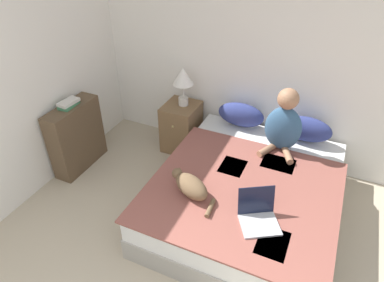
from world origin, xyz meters
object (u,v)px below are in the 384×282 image
(cat_tabby, at_px, (191,186))
(person_sitting, at_px, (284,124))
(bookshelf, at_px, (77,137))
(pillow_near, at_px, (241,115))
(pillow_far, at_px, (306,129))
(table_lamp, at_px, (183,79))
(bed, at_px, (247,195))
(laptop_open, at_px, (258,216))
(nightstand, at_px, (181,127))
(book_stack_top, at_px, (69,104))

(cat_tabby, bearing_deg, person_sitting, -93.85)
(cat_tabby, relative_size, bookshelf, 0.61)
(pillow_near, height_order, pillow_far, same)
(pillow_near, bearing_deg, table_lamp, -175.08)
(person_sitting, distance_m, bookshelf, 2.39)
(bed, relative_size, laptop_open, 4.76)
(pillow_near, xyz_separation_m, laptop_open, (0.61, -1.40, -0.09))
(bed, xyz_separation_m, bookshelf, (-2.10, -0.06, 0.18))
(person_sitting, bearing_deg, nightstand, 171.93)
(laptop_open, bearing_deg, table_lamp, 103.90)
(cat_tabby, bearing_deg, nightstand, -35.37)
(pillow_near, bearing_deg, laptop_open, -66.47)
(bed, distance_m, book_stack_top, 2.20)
(person_sitting, distance_m, table_lamp, 1.31)
(laptop_open, relative_size, nightstand, 0.69)
(pillow_near, relative_size, nightstand, 0.89)
(pillow_far, bearing_deg, laptop_open, -96.17)
(bookshelf, height_order, book_stack_top, book_stack_top)
(laptop_open, distance_m, table_lamp, 1.94)
(bed, distance_m, person_sitting, 0.84)
(person_sitting, relative_size, nightstand, 1.14)
(person_sitting, height_order, table_lamp, person_sitting)
(pillow_far, relative_size, table_lamp, 1.15)
(bed, bearing_deg, bookshelf, -178.34)
(pillow_near, distance_m, bookshelf, 1.98)
(cat_tabby, xyz_separation_m, book_stack_top, (-1.68, 0.39, 0.28))
(pillow_near, bearing_deg, bed, -66.87)
(bed, bearing_deg, nightstand, 144.77)
(table_lamp, bearing_deg, laptop_open, -44.97)
(bed, distance_m, bookshelf, 2.11)
(cat_tabby, distance_m, nightstand, 1.46)
(pillow_far, distance_m, nightstand, 1.55)
(cat_tabby, bearing_deg, book_stack_top, 12.07)
(bookshelf, bearing_deg, book_stack_top, 166.66)
(person_sitting, relative_size, laptop_open, 1.65)
(nightstand, height_order, bookshelf, bookshelf)
(pillow_far, xyz_separation_m, bookshelf, (-2.48, -0.95, -0.21))
(table_lamp, bearing_deg, cat_tabby, -61.73)
(pillow_far, height_order, bookshelf, bookshelf)
(bed, bearing_deg, table_lamp, 143.26)
(bed, distance_m, cat_tabby, 0.70)
(bed, xyz_separation_m, person_sitting, (0.16, 0.62, 0.55))
(pillow_near, xyz_separation_m, nightstand, (-0.75, -0.09, -0.31))
(bed, relative_size, pillow_far, 3.67)
(laptop_open, bearing_deg, bed, 83.10)
(bed, relative_size, cat_tabby, 4.12)
(pillow_far, relative_size, cat_tabby, 1.12)
(laptop_open, bearing_deg, bookshelf, 137.96)
(nightstand, bearing_deg, laptop_open, -43.88)
(laptop_open, bearing_deg, book_stack_top, 137.96)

